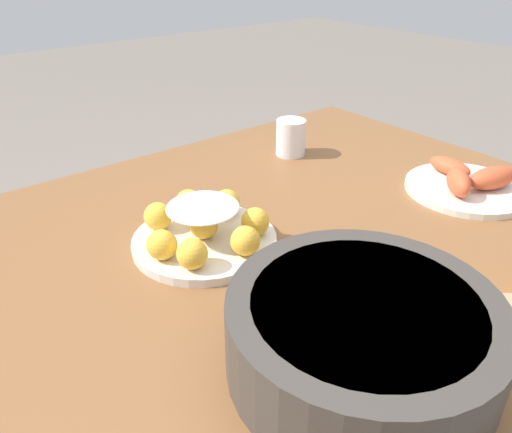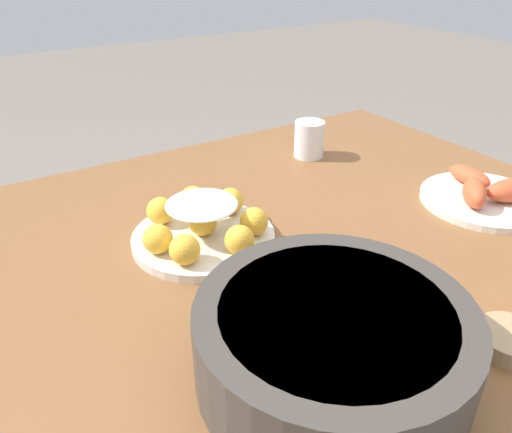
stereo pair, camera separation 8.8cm
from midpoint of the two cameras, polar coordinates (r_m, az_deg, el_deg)
name	(u,v)px [view 1 (the left image)]	position (r m, az deg, el deg)	size (l,w,h in m)	color
dining_table	(302,268)	(0.98, 2.69, -6.03)	(1.20, 1.01, 0.73)	brown
cake_plate	(204,230)	(0.87, -8.84, -1.62)	(0.25, 0.25, 0.08)	silver
serving_bowl	(362,333)	(0.62, 7.98, -13.24)	(0.33, 0.33, 0.10)	#3D3833
seafood_platter	(468,184)	(1.13, 21.07, 3.47)	(0.25, 0.25, 0.06)	silver
cup_near	(291,137)	(1.24, 1.94, 8.98)	(0.07, 0.07, 0.09)	white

